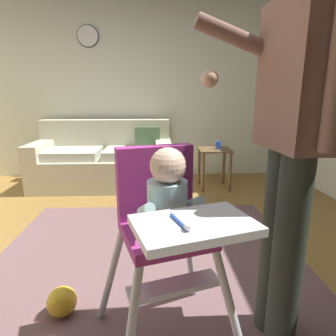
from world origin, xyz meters
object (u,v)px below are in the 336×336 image
Objects in this scene: high_chair at (166,213)px; toy_ball at (62,301)px; wall_clock at (88,36)px; sippy_cup at (218,145)px; couch at (105,161)px; side_table at (214,160)px; adult_standing at (292,141)px.

high_chair is 0.85m from toy_ball.
sippy_cup is at bearing -22.02° from wall_clock.
toy_ball is at bearing -127.85° from high_chair.
wall_clock is (-1.72, 0.69, 1.41)m from sippy_cup.
high_chair reaches higher than couch.
wall_clock reaches higher than couch.
adult_standing is at bearing -94.31° from side_table.
high_chair is 6.07× the size of toy_ball.
side_table is (1.28, 2.23, 0.30)m from toy_ball.
side_table is at bearing -97.05° from adult_standing.
toy_ball is 0.54× the size of wall_clock.
couch reaches higher than toy_ball.
sippy_cup is (1.49, -0.22, 0.24)m from couch.
sippy_cup reaches higher than toy_ball.
high_chair is at bearing -107.40° from sippy_cup.
couch is 1.04× the size of adult_standing.
couch is at bearing 178.11° from high_chair.
sippy_cup is 2.33m from wall_clock.
wall_clock reaches higher than high_chair.
toy_ball is (-1.10, 0.19, -0.90)m from adult_standing.
adult_standing is 2.50m from side_table.
high_chair reaches higher than sippy_cup.
high_chair is 0.56× the size of adult_standing.
side_table is (0.72, 2.44, -0.30)m from high_chair.
couch is 17.99× the size of sippy_cup.
couch is at bearing 171.44° from side_table.
wall_clock is at bearing -67.20° from adult_standing.
high_chair is 9.74× the size of sippy_cup.
side_table is at bearing 60.17° from toy_ball.
adult_standing is 3.59m from wall_clock.
wall_clock is (-1.67, 0.69, 1.60)m from side_table.
wall_clock is at bearing 179.70° from high_chair.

